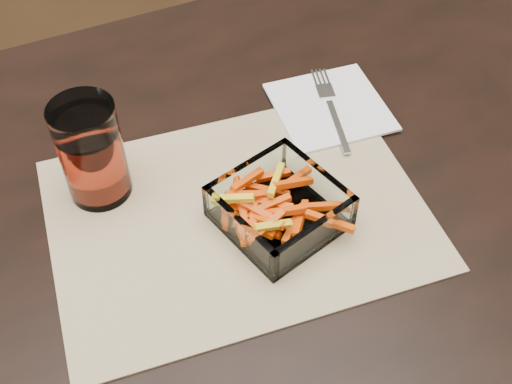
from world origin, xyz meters
The scene contains 6 objects.
dining_table centered at (0.00, 0.00, 0.66)m, with size 1.60×0.90×0.75m.
placemat centered at (-0.07, -0.01, 0.75)m, with size 0.45×0.33×0.00m, color tan.
glass_bowl centered at (-0.03, -0.04, 0.77)m, with size 0.16×0.16×0.05m.
tumbler centered at (-0.21, 0.10, 0.82)m, with size 0.08×0.08×0.14m.
napkin centered at (0.13, 0.11, 0.76)m, with size 0.15×0.15×0.00m, color white.
fork centered at (0.13, 0.11, 0.76)m, with size 0.06×0.17×0.00m.
Camera 1 is at (-0.26, -0.46, 1.36)m, focal length 45.00 mm.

